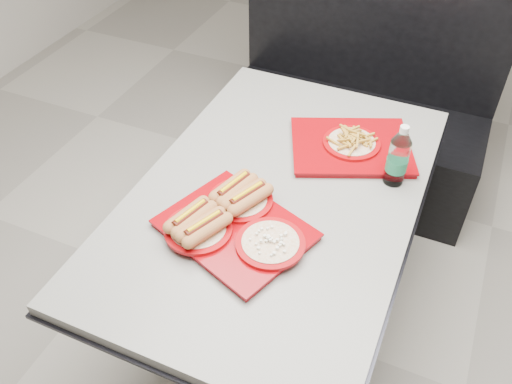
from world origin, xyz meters
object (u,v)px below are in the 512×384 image
at_px(diner_table, 276,226).
at_px(tray_near, 232,221).
at_px(water_bottle, 398,159).
at_px(booth_bench, 355,110).
at_px(tray_far, 351,144).

xyz_separation_m(diner_table, tray_near, (-0.06, -0.22, 0.20)).
relative_size(diner_table, tray_near, 2.75).
distance_m(tray_near, water_bottle, 0.59).
bearing_deg(booth_bench, tray_far, -78.34).
height_order(tray_near, water_bottle, water_bottle).
xyz_separation_m(diner_table, booth_bench, (0.00, 1.09, -0.18)).
distance_m(diner_table, booth_bench, 1.11).
bearing_deg(tray_near, tray_far, 67.38).
relative_size(booth_bench, water_bottle, 5.94).
relative_size(diner_table, water_bottle, 6.25).
bearing_deg(booth_bench, tray_near, -92.74).
distance_m(booth_bench, water_bottle, 1.05).
relative_size(diner_table, booth_bench, 1.05).
height_order(diner_table, water_bottle, water_bottle).
relative_size(tray_far, water_bottle, 2.29).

